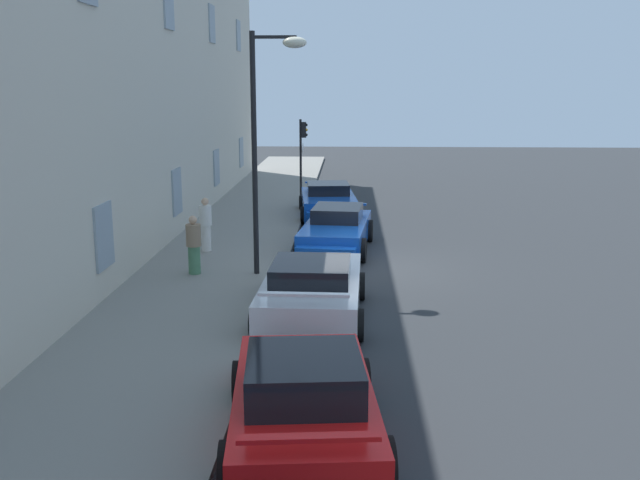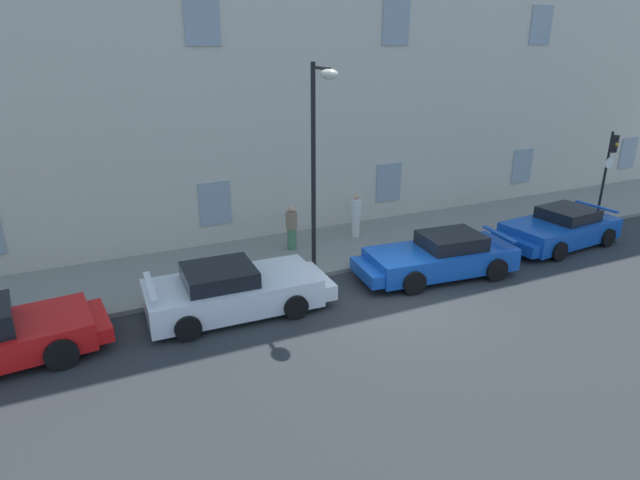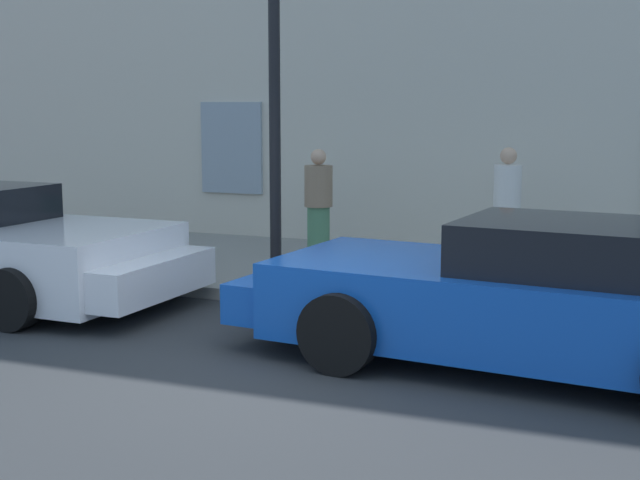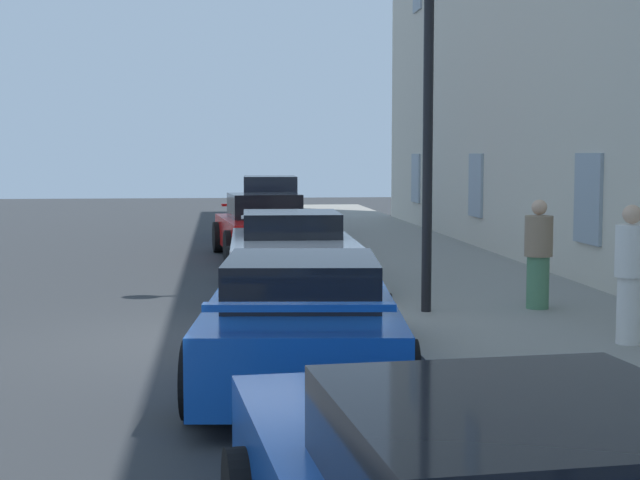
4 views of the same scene
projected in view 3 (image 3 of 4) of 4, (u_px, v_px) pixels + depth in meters
The scene contains 5 objects.
ground_plane at pixel (258, 371), 7.46m from camera, with size 80.00×80.00×0.00m, color #2B2D30.
sidewalk at pixel (399, 275), 11.39m from camera, with size 60.00×3.93×0.14m, color gray.
sportscar_white_middle at pixel (511, 299), 7.56m from camera, with size 5.08×2.39×1.32m.
pedestrian_admiring at pixel (318, 204), 12.06m from camera, with size 0.49×0.49×1.55m.
pedestrian_strolling at pixel (507, 208), 11.30m from camera, with size 0.49×0.49×1.61m.
Camera 3 is at (3.16, -6.49, 2.28)m, focal length 48.24 mm.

